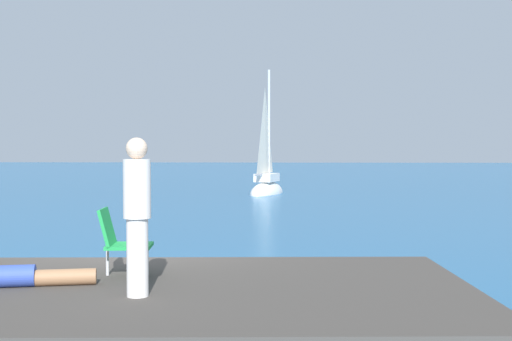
{
  "coord_description": "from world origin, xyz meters",
  "views": [
    {
      "loc": [
        2.44,
        -10.38,
        2.29
      ],
      "look_at": [
        1.21,
        17.3,
        1.27
      ],
      "focal_mm": 48.39,
      "sensor_mm": 36.0,
      "label": 1
    }
  ],
  "objects_px": {
    "person_sunbather": "(5,277)",
    "person_standing": "(137,212)",
    "beach_chair": "(119,238)",
    "sailboat_near": "(267,186)"
  },
  "relations": [
    {
      "from": "person_sunbather",
      "to": "person_standing",
      "type": "distance_m",
      "value": 1.75
    },
    {
      "from": "beach_chair",
      "to": "person_sunbather",
      "type": "bearing_deg",
      "value": -149.99
    },
    {
      "from": "person_sunbather",
      "to": "person_standing",
      "type": "relative_size",
      "value": 1.08
    },
    {
      "from": "person_sunbather",
      "to": "person_standing",
      "type": "height_order",
      "value": "person_standing"
    },
    {
      "from": "sailboat_near",
      "to": "person_standing",
      "type": "height_order",
      "value": "sailboat_near"
    },
    {
      "from": "sailboat_near",
      "to": "person_sunbather",
      "type": "xyz_separation_m",
      "value": [
        -2.13,
        -24.95,
        0.51
      ]
    },
    {
      "from": "person_sunbather",
      "to": "beach_chair",
      "type": "height_order",
      "value": "beach_chair"
    },
    {
      "from": "person_sunbather",
      "to": "person_standing",
      "type": "bearing_deg",
      "value": -25.91
    },
    {
      "from": "person_standing",
      "to": "beach_chair",
      "type": "height_order",
      "value": "person_standing"
    },
    {
      "from": "sailboat_near",
      "to": "beach_chair",
      "type": "xyz_separation_m",
      "value": [
        -1.04,
        -24.21,
        0.84
      ]
    }
  ]
}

